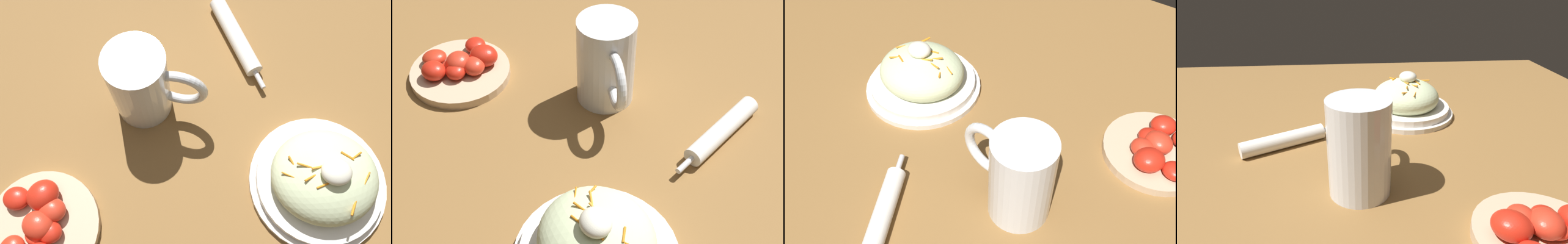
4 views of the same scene
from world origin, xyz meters
TOP-DOWN VIEW (x-y plane):
  - ground_plane at (0.00, 0.00)m, footprint 1.43×1.43m
  - salad_plate at (-0.22, 0.14)m, footprint 0.23×0.23m
  - beer_mug at (0.08, 0.01)m, footprint 0.16×0.10m
  - napkin_roll at (-0.08, -0.13)m, footprint 0.11×0.19m
  - tomato_plate at (0.22, 0.24)m, footprint 0.18×0.18m

SIDE VIEW (x-z plane):
  - ground_plane at x=0.00m, z-range 0.00..0.00m
  - napkin_roll at x=-0.08m, z-range 0.00..0.03m
  - tomato_plate at x=0.22m, z-range -0.01..0.04m
  - salad_plate at x=-0.22m, z-range -0.02..0.09m
  - beer_mug at x=0.08m, z-range -0.01..0.15m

